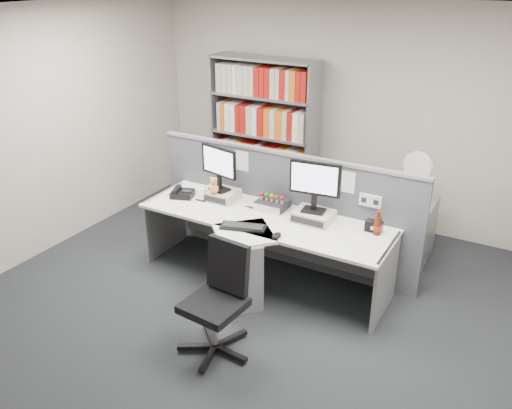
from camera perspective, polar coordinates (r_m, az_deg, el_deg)
The scene contains 21 objects.
ground at distance 5.06m, azimuth -3.71°, elevation -12.21°, with size 5.50×5.50×0.00m, color #2A2D32.
room_shell at distance 4.25m, azimuth -4.36°, elevation 7.58°, with size 5.04×5.54×2.72m.
partition at distance 5.67m, azimuth 3.03°, elevation -0.34°, with size 3.00×0.08×1.27m.
desk at distance 5.24m, azimuth -0.30°, elevation -4.84°, with size 2.60×1.20×0.72m.
monitor_riser_left at distance 5.70m, azimuth -3.95°, elevation 1.10°, with size 0.38×0.31×0.10m.
monitor_riser_right at distance 5.22m, azimuth 6.21°, elevation -1.25°, with size 0.38×0.31×0.10m.
monitor_left at distance 5.57m, azimuth -4.04°, elevation 4.31°, with size 0.47×0.19×0.48m.
monitor_right at distance 5.08m, azimuth 6.39°, elevation 2.38°, with size 0.50×0.19×0.51m.
desktop_pc at distance 5.47m, azimuth 1.77°, elevation 0.02°, with size 0.31×0.28×0.08m.
figurines at distance 5.42m, azimuth 1.70°, elevation 0.85°, with size 0.29×0.05×0.09m.
keyboard at distance 5.06m, azimuth -1.39°, elevation -2.42°, with size 0.47×0.29×0.03m.
mouse at distance 4.88m, azimuth 2.24°, elevation -3.38°, with size 0.08×0.12×0.05m, color black.
desk_phone at distance 5.80m, azimuth -8.00°, elevation 1.21°, with size 0.29×0.27×0.10m.
desk_calendar at distance 5.67m, azimuth -5.92°, elevation 0.97°, with size 0.11×0.08×0.13m.
plush_toy at distance 5.57m, azimuth -4.59°, elevation 1.95°, with size 0.11×0.11×0.18m.
speaker at distance 5.10m, azimuth 12.63°, elevation -2.33°, with size 0.16×0.09×0.11m, color black.
cola_bottle at distance 5.04m, azimuth 13.00°, elevation -2.23°, with size 0.07×0.07×0.24m.
shelving_unit at distance 6.93m, azimuth 0.85°, elevation 7.26°, with size 1.41×0.40×2.00m.
filing_cabinet at distance 6.09m, azimuth 16.30°, elevation -2.65°, with size 0.45×0.61×0.70m.
desk_fan at distance 5.81m, azimuth 17.11°, elevation 3.54°, with size 0.33×0.20×0.56m.
office_chair at distance 4.45m, azimuth -4.01°, elevation -9.88°, with size 0.62×0.63×0.95m.
Camera 1 is at (2.28, -3.37, 3.01)m, focal length 36.99 mm.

